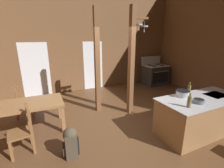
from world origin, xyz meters
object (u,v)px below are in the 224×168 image
Objects in this scene: stove_range at (155,74)px; ladderback_chair_near_window at (23,131)px; stockpot_on_counter at (183,93)px; bottle_short_on_counter at (189,102)px; bottle_tall_on_counter at (189,90)px; backpack at (70,141)px; dining_table at (25,107)px; mixing_bowl_on_counter at (199,101)px; ladderback_chair_by_post at (23,102)px; kitchen_island at (200,115)px.

stove_range is 1.39× the size of ladderback_chair_near_window.
stockpot_on_counter is 0.62m from bottle_short_on_counter.
bottle_tall_on_counter reaches higher than ladderback_chair_near_window.
stove_range reaches higher than bottle_tall_on_counter.
backpack is at bearing -145.16° from stove_range.
mixing_bowl_on_counter is at bearing -29.26° from dining_table.
stove_range is 4.22× the size of bottle_tall_on_counter.
bottle_tall_on_counter is (0.24, 0.46, 0.08)m from mixing_bowl_on_counter.
stove_range is 0.77× the size of dining_table.
ladderback_chair_by_post reaches higher than dining_table.
mixing_bowl_on_counter is at bearing -89.76° from stockpot_on_counter.
dining_table is at bearing -81.10° from ladderback_chair_by_post.
ladderback_chair_near_window is 2.52× the size of stockpot_on_counter.
bottle_short_on_counter is at bearing -162.85° from kitchen_island.
bottle_short_on_counter is (-2.44, -3.96, 0.53)m from stove_range.
backpack is (0.82, -0.51, -0.14)m from ladderback_chair_near_window.
bottle_tall_on_counter is at bearing 7.47° from stockpot_on_counter.
ladderback_chair_by_post is 2.52× the size of stockpot_on_counter.
stockpot_on_counter reaches higher than ladderback_chair_by_post.
ladderback_chair_by_post is 3.97× the size of mixing_bowl_on_counter.
ladderback_chair_by_post is at bearing 145.73° from kitchen_island.
mixing_bowl_on_counter is 0.78× the size of bottle_short_on_counter.
stockpot_on_counter is at bearing -23.54° from dining_table.
stove_range reaches higher than dining_table.
ladderback_chair_by_post is at bearing -169.39° from stove_range.
stove_range is at bearing 34.84° from backpack.
ladderback_chair_near_window is (-5.51, -2.75, -0.03)m from stove_range.
mixing_bowl_on_counter is (2.62, -0.64, 0.62)m from backpack.
ladderback_chair_near_window is 3.35m from bottle_short_on_counter.
stove_range is 4.33× the size of bottle_short_on_counter.
ladderback_chair_near_window is at bearing 169.39° from bottle_tall_on_counter.
stove_range is (1.69, 3.73, 0.04)m from kitchen_island.
stockpot_on_counter is (3.41, -1.49, 0.31)m from dining_table.
dining_table is 0.96m from ladderback_chair_by_post.
bottle_tall_on_counter is 1.03× the size of bottle_short_on_counter.
kitchen_island is 4.76m from ladderback_chair_by_post.
stockpot_on_counter reaches higher than backpack.
stockpot_on_counter reaches higher than mixing_bowl_on_counter.
stockpot_on_counter is 1.57× the size of mixing_bowl_on_counter.
bottle_tall_on_counter is at bearing -32.14° from ladderback_chair_by_post.
stove_range is at bearing 65.66° from kitchen_island.
kitchen_island is 1.27× the size of dining_table.
bottle_tall_on_counter is at bearing 40.64° from bottle_short_on_counter.
bottle_tall_on_counter is (-1.82, -3.44, 0.53)m from stove_range.
backpack is 2.77m from mixing_bowl_on_counter.
stove_range reaches higher than backpack.
kitchen_island is 0.69m from stockpot_on_counter.
bottle_short_on_counter reaches higher than ladderback_chair_near_window.
bottle_short_on_counter is at bearing -127.01° from stockpot_on_counter.
kitchen_island is 4.18m from dining_table.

